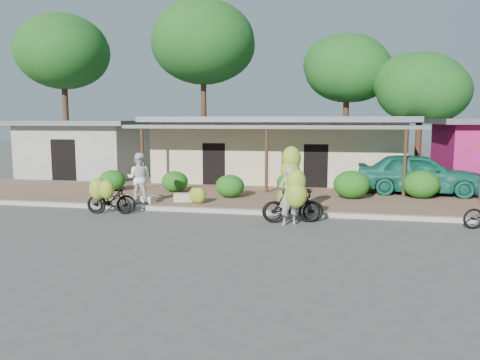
# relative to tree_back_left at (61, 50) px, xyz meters

# --- Properties ---
(ground) EXTENTS (100.00, 100.00, 0.00)m
(ground) POSITION_rel_tree_back_left_xyz_m (13.69, -13.11, -7.40)
(ground) COLOR #504D4A
(ground) RESTS_ON ground
(sidewalk) EXTENTS (60.00, 6.00, 0.12)m
(sidewalk) POSITION_rel_tree_back_left_xyz_m (13.69, -8.11, -7.34)
(sidewalk) COLOR brown
(sidewalk) RESTS_ON ground
(curb) EXTENTS (60.00, 0.25, 0.15)m
(curb) POSITION_rel_tree_back_left_xyz_m (13.69, -11.11, -7.32)
(curb) COLOR #A8A399
(curb) RESTS_ON ground
(shop_main) EXTENTS (13.00, 8.50, 3.35)m
(shop_main) POSITION_rel_tree_back_left_xyz_m (13.69, -2.18, -5.68)
(shop_main) COLOR beige
(shop_main) RESTS_ON ground
(shop_grey) EXTENTS (7.00, 6.00, 3.15)m
(shop_grey) POSITION_rel_tree_back_left_xyz_m (2.69, -2.12, -5.78)
(shop_grey) COLOR #A8A7A3
(shop_grey) RESTS_ON ground
(tree_back_left) EXTENTS (5.70, 5.62, 9.55)m
(tree_back_left) POSITION_rel_tree_back_left_xyz_m (0.00, 0.00, 0.00)
(tree_back_left) COLOR #502D20
(tree_back_left) RESTS_ON ground
(tree_far_center) EXTENTS (6.61, 6.61, 10.72)m
(tree_far_center) POSITION_rel_tree_back_left_xyz_m (8.00, 3.00, 0.78)
(tree_far_center) COLOR #502D20
(tree_far_center) RESTS_ON ground
(tree_center_right) EXTENTS (5.29, 5.18, 8.40)m
(tree_center_right) POSITION_rel_tree_back_left_xyz_m (17.00, 3.50, -0.97)
(tree_center_right) COLOR #502D20
(tree_center_right) RESTS_ON ground
(tree_near_right) EXTENTS (5.05, 4.92, 6.92)m
(tree_near_right) POSITION_rel_tree_back_left_xyz_m (21.00, 1.50, -2.34)
(tree_near_right) COLOR #502D20
(tree_near_right) RESTS_ON ground
(hedge_0) EXTENTS (1.16, 1.04, 0.90)m
(hedge_0) POSITION_rel_tree_back_left_xyz_m (7.00, -7.81, -6.83)
(hedge_0) COLOR #195C15
(hedge_0) RESTS_ON sidewalk
(hedge_1) EXTENTS (1.15, 1.03, 0.89)m
(hedge_1) POSITION_rel_tree_back_left_xyz_m (9.80, -7.63, -6.83)
(hedge_1) COLOR #195C15
(hedge_1) RESTS_ON sidewalk
(hedge_2) EXTENTS (1.17, 1.05, 0.91)m
(hedge_2) POSITION_rel_tree_back_left_xyz_m (12.43, -8.56, -6.82)
(hedge_2) COLOR #195C15
(hedge_2) RESTS_ON sidewalk
(hedge_3) EXTENTS (1.19, 1.07, 0.93)m
(hedge_3) POSITION_rel_tree_back_left_xyz_m (14.75, -7.25, -6.81)
(hedge_3) COLOR #195C15
(hedge_3) RESTS_ON sidewalk
(hedge_4) EXTENTS (1.42, 1.27, 1.10)m
(hedge_4) POSITION_rel_tree_back_left_xyz_m (17.19, -7.89, -6.73)
(hedge_4) COLOR #195C15
(hedge_4) RESTS_ON sidewalk
(hedge_5) EXTENTS (1.42, 1.27, 1.10)m
(hedge_5) POSITION_rel_tree_back_left_xyz_m (19.90, -7.28, -6.73)
(hedge_5) COLOR #195C15
(hedge_5) RESTS_ON sidewalk
(bike_far_left) EXTENTS (1.76, 1.28, 1.30)m
(bike_far_left) POSITION_rel_tree_back_left_xyz_m (8.91, -12.04, -6.86)
(bike_far_left) COLOR black
(bike_far_left) RESTS_ON ground
(bike_left) EXTENTS (1.71, 1.28, 1.26)m
(bike_left) POSITION_rel_tree_back_left_xyz_m (9.04, -12.07, -6.84)
(bike_left) COLOR black
(bike_left) RESTS_ON ground
(bike_center) EXTENTS (2.04, 1.36, 2.37)m
(bike_center) POSITION_rel_tree_back_left_xyz_m (15.18, -11.82, -6.50)
(bike_center) COLOR black
(bike_center) RESTS_ON ground
(bike_right) EXTENTS (1.88, 1.39, 1.76)m
(bike_right) POSITION_rel_tree_back_left_xyz_m (15.28, -12.40, -6.65)
(bike_right) COLOR black
(bike_right) RESTS_ON ground
(loose_banana_a) EXTENTS (0.49, 0.41, 0.61)m
(loose_banana_a) POSITION_rel_tree_back_left_xyz_m (11.62, -10.12, -6.97)
(loose_banana_a) COLOR #95AF2B
(loose_banana_a) RESTS_ON sidewalk
(loose_banana_b) EXTENTS (0.47, 0.40, 0.59)m
(loose_banana_b) POSITION_rel_tree_back_left_xyz_m (11.43, -10.03, -6.98)
(loose_banana_b) COLOR #95AF2B
(loose_banana_b) RESTS_ON sidewalk
(loose_banana_c) EXTENTS (0.57, 0.48, 0.71)m
(loose_banana_c) POSITION_rel_tree_back_left_xyz_m (14.83, -10.39, -6.92)
(loose_banana_c) COLOR #95AF2B
(loose_banana_c) RESTS_ON sidewalk
(sack_near) EXTENTS (0.93, 0.62, 0.30)m
(sack_near) POSITION_rel_tree_back_left_xyz_m (10.95, -9.77, -7.13)
(sack_near) COLOR beige
(sack_near) RESTS_ON sidewalk
(sack_far) EXTENTS (0.82, 0.55, 0.28)m
(sack_far) POSITION_rel_tree_back_left_xyz_m (9.60, -10.40, -7.14)
(sack_far) COLOR beige
(sack_far) RESTS_ON sidewalk
(vendor) EXTENTS (0.78, 0.69, 1.80)m
(vendor) POSITION_rel_tree_back_left_xyz_m (15.15, -12.52, -6.50)
(vendor) COLOR gray
(vendor) RESTS_ON ground
(bystander) EXTENTS (0.98, 0.80, 1.88)m
(bystander) POSITION_rel_tree_back_left_xyz_m (9.42, -10.51, -6.34)
(bystander) COLOR white
(bystander) RESTS_ON sidewalk
(teal_van) EXTENTS (5.18, 2.40, 1.72)m
(teal_van) POSITION_rel_tree_back_left_xyz_m (19.99, -6.11, -6.42)
(teal_van) COLOR #176B55
(teal_van) RESTS_ON sidewalk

